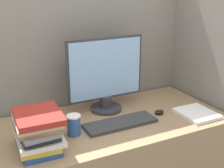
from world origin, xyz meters
name	(u,v)px	position (x,y,z in m)	size (l,w,h in m)	color
cubicle_panel_rear	(87,80)	(0.00, 0.71, 0.88)	(1.78, 0.04, 1.77)	gray
cubicle_panel_right	(203,79)	(0.73, 0.37, 0.88)	(0.04, 0.73, 1.77)	gray
monitor	(106,77)	(0.04, 0.50, 0.96)	(0.51, 0.20, 0.47)	#333338
keyboard	(120,123)	(0.02, 0.26, 0.74)	(0.43, 0.15, 0.02)	#333333
mouse	(159,112)	(0.31, 0.28, 0.75)	(0.06, 0.05, 0.03)	black
coffee_cup	(74,125)	(-0.26, 0.27, 0.79)	(0.08, 0.08, 0.12)	#335999
book_stack	(38,131)	(-0.47, 0.21, 0.83)	(0.24, 0.30, 0.20)	#264C8C
paper_pile	(197,113)	(0.51, 0.17, 0.75)	(0.21, 0.24, 0.02)	white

